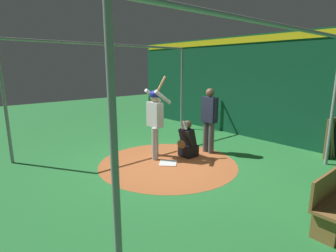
{
  "coord_description": "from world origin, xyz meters",
  "views": [
    {
      "loc": [
        4.13,
        4.78,
        2.36
      ],
      "look_at": [
        0.0,
        0.0,
        0.95
      ],
      "focal_mm": 28.82,
      "sensor_mm": 36.0,
      "label": 1
    }
  ],
  "objects_px": {
    "batter": "(155,117)",
    "umpire": "(209,117)",
    "catcher": "(187,142)",
    "home_plate": "(168,163)",
    "bat_rack": "(331,139)"
  },
  "relations": [
    {
      "from": "batter",
      "to": "umpire",
      "type": "bearing_deg",
      "value": 155.07
    },
    {
      "from": "catcher",
      "to": "umpire",
      "type": "height_order",
      "value": "umpire"
    },
    {
      "from": "batter",
      "to": "umpire",
      "type": "distance_m",
      "value": 1.51
    },
    {
      "from": "batter",
      "to": "catcher",
      "type": "relative_size",
      "value": 2.15
    },
    {
      "from": "home_plate",
      "to": "catcher",
      "type": "relative_size",
      "value": 0.43
    },
    {
      "from": "catcher",
      "to": "umpire",
      "type": "bearing_deg",
      "value": 169.17
    },
    {
      "from": "batter",
      "to": "bat_rack",
      "type": "relative_size",
      "value": 2.01
    },
    {
      "from": "home_plate",
      "to": "batter",
      "type": "relative_size",
      "value": 0.2
    },
    {
      "from": "home_plate",
      "to": "catcher",
      "type": "height_order",
      "value": "catcher"
    },
    {
      "from": "umpire",
      "to": "bat_rack",
      "type": "height_order",
      "value": "umpire"
    },
    {
      "from": "catcher",
      "to": "bat_rack",
      "type": "xyz_separation_m",
      "value": [
        -2.84,
        2.49,
        0.11
      ]
    },
    {
      "from": "home_plate",
      "to": "bat_rack",
      "type": "height_order",
      "value": "bat_rack"
    },
    {
      "from": "umpire",
      "to": "bat_rack",
      "type": "bearing_deg",
      "value": 132.39
    },
    {
      "from": "catcher",
      "to": "umpire",
      "type": "distance_m",
      "value": 0.93
    },
    {
      "from": "umpire",
      "to": "bat_rack",
      "type": "xyz_separation_m",
      "value": [
        -2.15,
        2.36,
        -0.51
      ]
    }
  ]
}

